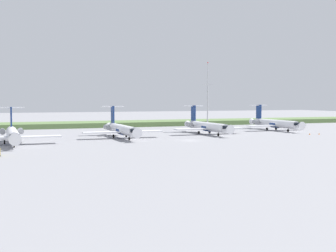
{
  "coord_description": "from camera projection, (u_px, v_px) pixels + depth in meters",
  "views": [
    {
      "loc": [
        -48.0,
        -109.71,
        10.99
      ],
      "look_at": [
        0.0,
        16.47,
        3.0
      ],
      "focal_mm": 48.11,
      "sensor_mm": 36.0,
      "label": 1
    }
  ],
  "objects": [
    {
      "name": "ground_plane",
      "position": [
        153.0,
        133.0,
        148.04
      ],
      "size": [
        500.0,
        500.0,
        0.0
      ],
      "primitive_type": "plane",
      "color": "gray"
    },
    {
      "name": "safety_cone_mid_marker",
      "position": [
        319.0,
        134.0,
        140.76
      ],
      "size": [
        0.44,
        0.44,
        0.55
      ],
      "primitive_type": "cone",
      "color": "orange",
      "rests_on": "ground"
    },
    {
      "name": "safety_cone_front_marker",
      "position": [
        310.0,
        134.0,
        139.86
      ],
      "size": [
        0.44,
        0.44,
        0.55
      ],
      "primitive_type": "cone",
      "color": "orange",
      "rests_on": "ground"
    },
    {
      "name": "regional_jet_second",
      "position": [
        121.0,
        129.0,
        128.35
      ],
      "size": [
        22.81,
        31.0,
        9.0
      ],
      "color": "white",
      "rests_on": "ground"
    },
    {
      "name": "grass_berm",
      "position": [
        121.0,
        124.0,
        186.1
      ],
      "size": [
        320.0,
        20.0,
        1.88
      ],
      "primitive_type": "cube",
      "color": "#597542",
      "rests_on": "ground"
    },
    {
      "name": "regional_jet_nearest",
      "position": [
        13.0,
        134.0,
        110.05
      ],
      "size": [
        22.81,
        31.0,
        9.0
      ],
      "color": "white",
      "rests_on": "ground"
    },
    {
      "name": "antenna_mast",
      "position": [
        208.0,
        100.0,
        186.02
      ],
      "size": [
        4.4,
        0.5,
        26.38
      ],
      "color": "#B2B2B7",
      "rests_on": "ground"
    },
    {
      "name": "regional_jet_third",
      "position": [
        207.0,
        126.0,
        142.34
      ],
      "size": [
        22.81,
        31.0,
        9.0
      ],
      "color": "white",
      "rests_on": "ground"
    },
    {
      "name": "regional_jet_fourth",
      "position": [
        275.0,
        123.0,
        160.06
      ],
      "size": [
        22.81,
        31.0,
        9.0
      ],
      "color": "white",
      "rests_on": "ground"
    }
  ]
}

